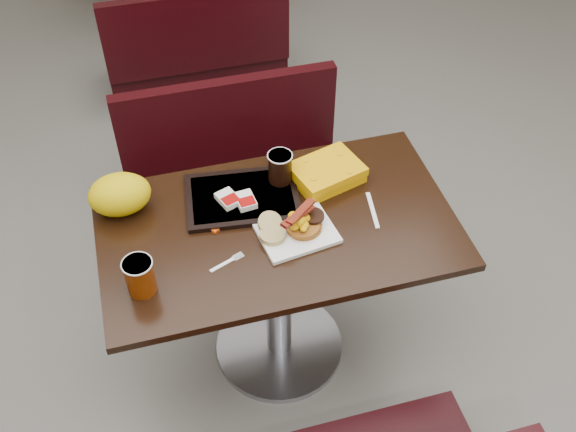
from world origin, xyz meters
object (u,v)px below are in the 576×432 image
object	(u,v)px
clamshell	(327,173)
paper_bag	(120,194)
tray	(242,197)
pancake_stack	(304,225)
knife	(373,210)
hashbrown_sleeve_right	(245,201)
bench_near_n	(239,174)
table_near	(278,292)
coffee_cup_near	(140,276)
bench_far_s	(193,36)
coffee_cup_far	(280,167)
fork	(222,265)
platter	(297,233)
hashbrown_sleeve_left	(228,199)

from	to	relation	value
clamshell	paper_bag	distance (m)	0.72
tray	pancake_stack	bearing A→B (deg)	-44.26
knife	hashbrown_sleeve_right	world-z (taller)	hashbrown_sleeve_right
knife	tray	bearing A→B (deg)	-103.59
bench_near_n	clamshell	distance (m)	0.72
bench_near_n	hashbrown_sleeve_right	bearing A→B (deg)	-98.10
bench_near_n	tray	distance (m)	0.69
table_near	coffee_cup_near	xyz separation A→B (m)	(-0.47, -0.16, 0.44)
bench_far_s	coffee_cup_near	bearing A→B (deg)	-102.88
bench_near_n	coffee_cup_far	world-z (taller)	coffee_cup_far
fork	pancake_stack	bearing A→B (deg)	-7.22
bench_near_n	platter	world-z (taller)	platter
table_near	clamshell	distance (m)	0.49
paper_bag	clamshell	bearing A→B (deg)	-3.02
bench_far_s	tray	bearing A→B (deg)	-92.85
bench_far_s	tray	size ratio (longest dim) A/B	2.56
bench_near_n	platter	bearing A→B (deg)	-86.17
bench_near_n	pancake_stack	world-z (taller)	pancake_stack
pancake_stack	tray	size ratio (longest dim) A/B	0.31
hashbrown_sleeve_left	coffee_cup_far	distance (m)	0.21
coffee_cup_near	clamshell	distance (m)	0.77
pancake_stack	coffee_cup_far	size ratio (longest dim) A/B	1.05
bench_near_n	hashbrown_sleeve_right	world-z (taller)	hashbrown_sleeve_right
knife	clamshell	size ratio (longest dim) A/B	0.72
bench_near_n	fork	distance (m)	0.94
table_near	hashbrown_sleeve_left	bearing A→B (deg)	136.56
hashbrown_sleeve_left	hashbrown_sleeve_right	size ratio (longest dim) A/B	1.00
table_near	coffee_cup_near	bearing A→B (deg)	-161.36
coffee_cup_near	hashbrown_sleeve_right	distance (m)	0.47
bench_near_n	clamshell	world-z (taller)	clamshell
table_near	coffee_cup_near	distance (m)	0.66
pancake_stack	coffee_cup_near	size ratio (longest dim) A/B	0.97
tray	hashbrown_sleeve_left	xyz separation A→B (m)	(-0.05, -0.01, 0.02)
paper_bag	tray	bearing A→B (deg)	-8.04
bench_near_n	hashbrown_sleeve_left	world-z (taller)	hashbrown_sleeve_left
tray	platter	bearing A→B (deg)	-50.04
hashbrown_sleeve_left	coffee_cup_far	xyz separation A→B (m)	(0.20, 0.06, 0.05)
paper_bag	hashbrown_sleeve_right	bearing A→B (deg)	-13.18
bench_near_n	paper_bag	world-z (taller)	paper_bag
fork	clamshell	size ratio (longest dim) A/B	0.52
clamshell	paper_bag	xyz separation A→B (m)	(-0.72, 0.04, 0.04)
coffee_cup_near	tray	world-z (taller)	coffee_cup_near
bench_far_s	coffee_cup_near	size ratio (longest dim) A/B	8.05
bench_near_n	pancake_stack	distance (m)	0.87
platter	tray	bearing A→B (deg)	115.44
bench_far_s	knife	xyz separation A→B (m)	(0.33, -1.92, 0.39)
clamshell	knife	bearing A→B (deg)	-77.15
pancake_stack	knife	bearing A→B (deg)	6.83
fork	coffee_cup_far	world-z (taller)	coffee_cup_far
bench_far_s	coffee_cup_far	size ratio (longest dim) A/B	8.75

